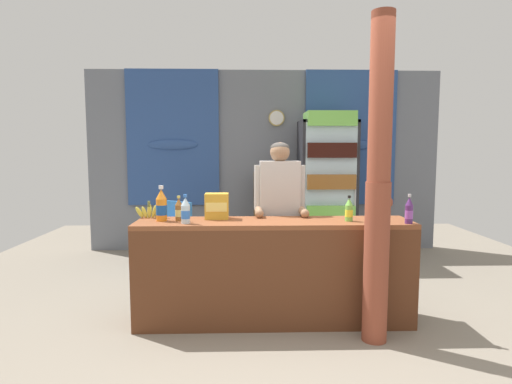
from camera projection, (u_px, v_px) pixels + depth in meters
ground_plane at (272, 289)px, 4.56m from camera, size 7.91×7.91×0.00m
back_wall_curtained at (264, 159)px, 6.28m from camera, size 5.30×0.22×2.71m
stall_counter at (275, 264)px, 3.55m from camera, size 2.41×0.49×0.91m
timber_post at (378, 189)px, 3.20m from camera, size 0.22×0.20×2.56m
drink_fridge at (327, 179)px, 5.81m from camera, size 0.78×0.67×2.05m
bottle_shelf_rack at (270, 211)px, 6.03m from camera, size 0.48×0.28×1.21m
plastic_lawn_chair at (173, 231)px, 5.31m from camera, size 0.61×0.61×0.86m
shopkeeper at (280, 204)px, 4.01m from camera, size 0.50×0.42×1.60m
soda_bottle_orange_soda at (161, 206)px, 3.58m from camera, size 0.09×0.09×0.31m
soda_bottle_grape_soda at (409, 211)px, 3.45m from camera, size 0.07×0.07×0.25m
soda_bottle_water at (186, 211)px, 3.45m from camera, size 0.08×0.08×0.25m
soda_bottle_iced_tea at (179, 210)px, 3.59m from camera, size 0.06×0.06×0.22m
soda_bottle_lime_soda at (349, 210)px, 3.57m from camera, size 0.07×0.07×0.22m
snack_box_choco_powder at (217, 206)px, 3.70m from camera, size 0.21×0.15×0.23m
banana_bunch at (150, 211)px, 3.74m from camera, size 0.27×0.05×0.16m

